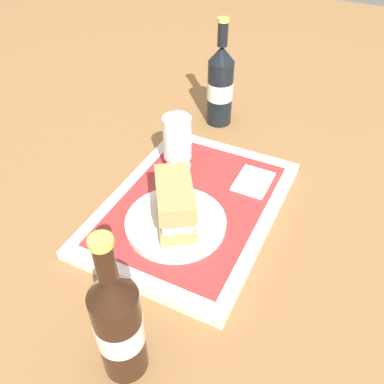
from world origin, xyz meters
name	(u,v)px	position (x,y,z in m)	size (l,w,h in m)	color
ground_plane	(192,210)	(0.00, 0.00, 0.00)	(3.00, 3.00, 0.00)	olive
tray	(192,207)	(0.00, 0.00, 0.01)	(0.44, 0.32, 0.02)	silver
placemat	(192,203)	(0.00, 0.00, 0.02)	(0.38, 0.27, 0.00)	#9E2D2D
plate	(178,223)	(-0.07, 0.00, 0.03)	(0.19, 0.19, 0.01)	silver
sandwich	(177,203)	(-0.07, 0.00, 0.08)	(0.14, 0.12, 0.08)	tan
beer_glass	(177,141)	(0.09, 0.08, 0.09)	(0.06, 0.06, 0.12)	silver
napkin_folded	(253,181)	(0.11, -0.09, 0.02)	(0.09, 0.07, 0.01)	white
beer_bottle	(220,85)	(0.33, 0.09, 0.10)	(0.07, 0.07, 0.27)	black
second_bottle	(118,324)	(-0.33, -0.05, 0.10)	(0.07, 0.07, 0.27)	black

